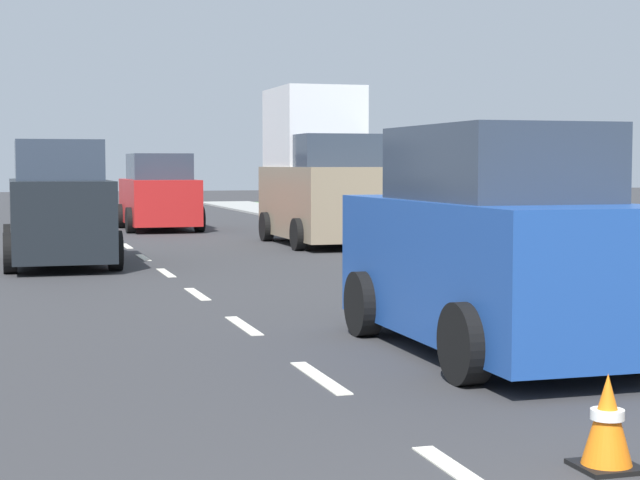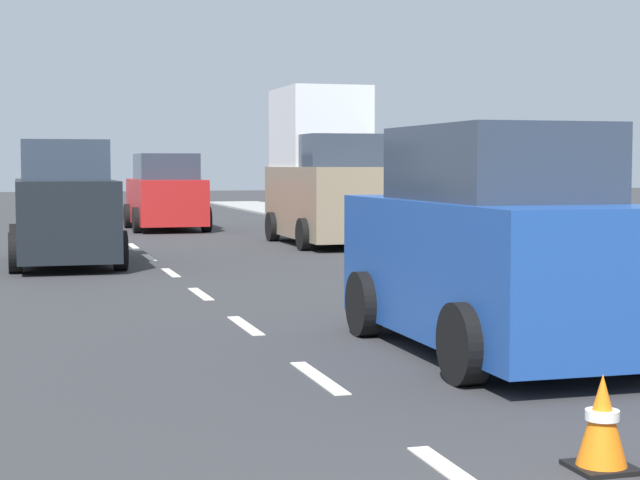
% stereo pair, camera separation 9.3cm
% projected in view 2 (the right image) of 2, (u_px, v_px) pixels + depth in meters
% --- Properties ---
extents(ground_plane, '(96.00, 96.00, 0.00)m').
position_uv_depth(ground_plane, '(131.00, 245.00, 23.60)').
color(ground_plane, '#333335').
extents(lane_center_line, '(0.14, 46.40, 0.01)m').
position_uv_depth(lane_center_line, '(115.00, 233.00, 27.63)').
color(lane_center_line, silver).
rests_on(lane_center_line, ground).
extents(traffic_cone_near, '(0.36, 0.36, 0.57)m').
position_uv_depth(traffic_cone_near, '(602.00, 423.00, 6.22)').
color(traffic_cone_near, black).
rests_on(traffic_cone_near, ground).
extents(delivery_truck, '(2.16, 4.60, 3.54)m').
position_uv_depth(delivery_truck, '(327.00, 173.00, 23.84)').
color(delivery_truck, gray).
rests_on(delivery_truck, ground).
extents(car_outgoing_far, '(2.04, 3.82, 2.09)m').
position_uv_depth(car_outgoing_far, '(166.00, 195.00, 29.04)').
color(car_outgoing_far, red).
rests_on(car_outgoing_far, ground).
extents(car_oncoming_second, '(1.93, 4.18, 2.22)m').
position_uv_depth(car_oncoming_second, '(64.00, 207.00, 18.93)').
color(car_oncoming_second, black).
rests_on(car_oncoming_second, ground).
extents(car_outgoing_ahead, '(1.88, 4.15, 2.16)m').
position_uv_depth(car_outgoing_ahead, '(492.00, 249.00, 10.01)').
color(car_outgoing_ahead, '#1E4799').
rests_on(car_outgoing_ahead, ground).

